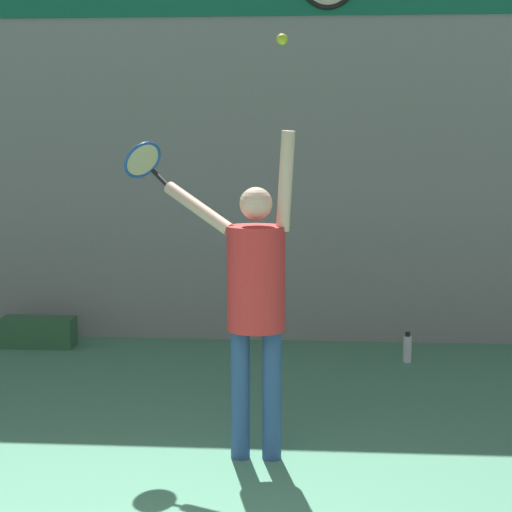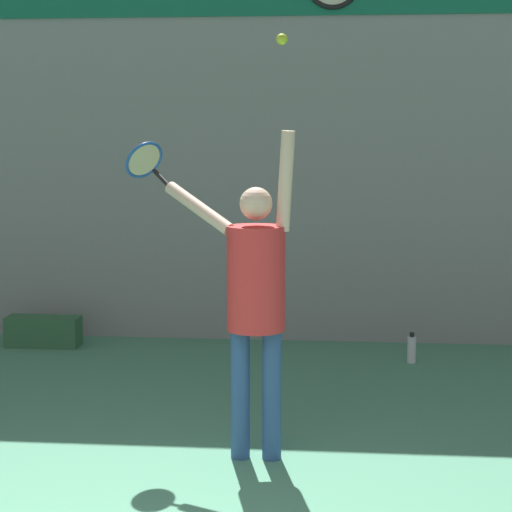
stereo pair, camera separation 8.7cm
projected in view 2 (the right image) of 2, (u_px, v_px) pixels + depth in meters
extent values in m
cube|color=gray|center=(233.00, 103.00, 9.63)|extent=(18.00, 0.10, 5.00)
cylinder|color=#2D4C7F|center=(240.00, 394.00, 6.28)|extent=(0.13, 0.13, 0.90)
cylinder|color=#2D4C7F|center=(272.00, 395.00, 6.26)|extent=(0.13, 0.13, 0.90)
cylinder|color=red|center=(256.00, 278.00, 6.16)|extent=(0.39, 0.39, 0.70)
sphere|color=beige|center=(256.00, 204.00, 6.10)|extent=(0.22, 0.22, 0.22)
cylinder|color=beige|center=(285.00, 181.00, 6.04)|extent=(0.16, 0.16, 0.66)
cylinder|color=beige|center=(199.00, 208.00, 6.33)|extent=(0.55, 0.47, 0.34)
cylinder|color=black|center=(162.00, 179.00, 6.58)|extent=(0.17, 0.16, 0.14)
torus|color=#1E51A5|center=(144.00, 160.00, 6.73)|extent=(0.34, 0.34, 0.28)
cylinder|color=beige|center=(144.00, 160.00, 6.73)|extent=(0.28, 0.28, 0.23)
sphere|color=#CCDB2D|center=(282.00, 39.00, 5.89)|extent=(0.07, 0.07, 0.07)
cylinder|color=silver|center=(412.00, 350.00, 8.91)|extent=(0.08, 0.08, 0.25)
cylinder|color=black|center=(412.00, 335.00, 8.89)|extent=(0.05, 0.05, 0.04)
cube|color=#33663F|center=(43.00, 331.00, 9.59)|extent=(0.75, 0.28, 0.31)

